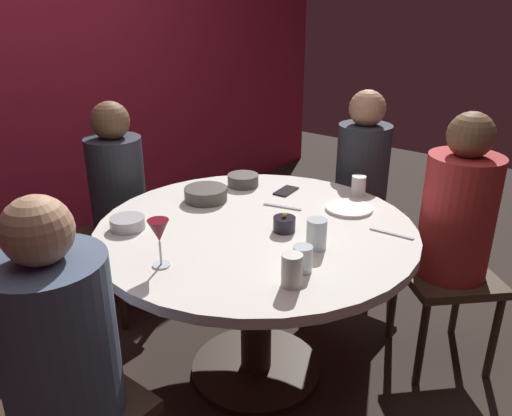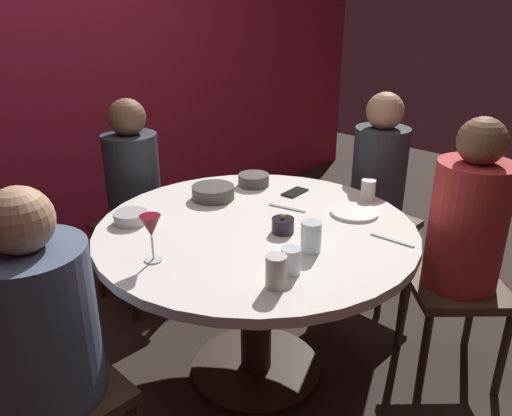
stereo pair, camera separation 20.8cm
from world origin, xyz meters
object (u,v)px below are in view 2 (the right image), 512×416
(cell_phone, at_px, (295,192))
(cup_by_right_diner, at_px, (311,237))
(seated_diner_front_right, at_px, (467,227))
(cup_by_left_diner, at_px, (291,261))
(seated_diner_right, at_px, (379,177))
(bowl_small_white, at_px, (213,192))
(cup_center_front, at_px, (368,190))
(seated_diner_back, at_px, (133,182))
(wine_glass, at_px, (151,228))
(candle_holder, at_px, (283,225))
(bowl_salad_center, at_px, (254,180))
(seated_diner_left, at_px, (40,327))
(dinner_plate, at_px, (354,212))
(cup_near_candle, at_px, (276,272))
(bowl_serving_large, at_px, (131,217))
(dining_table, at_px, (256,259))

(cell_phone, distance_m, cup_by_right_diner, 0.61)
(seated_diner_front_right, relative_size, cup_by_left_diner, 12.85)
(seated_diner_right, height_order, bowl_small_white, seated_diner_right)
(seated_diner_right, distance_m, seated_diner_front_right, 0.70)
(cell_phone, relative_size, cup_center_front, 1.44)
(cell_phone, height_order, bowl_small_white, bowl_small_white)
(seated_diner_back, relative_size, seated_diner_front_right, 0.96)
(seated_diner_front_right, xyz_separation_m, wine_glass, (-1.10, 0.68, 0.14))
(candle_holder, distance_m, cell_phone, 0.45)
(bowl_salad_center, distance_m, cup_by_right_diner, 0.75)
(bowl_salad_center, distance_m, cup_by_left_diner, 0.89)
(seated_diner_back, relative_size, seated_diner_right, 0.98)
(seated_diner_left, height_order, dinner_plate, seated_diner_left)
(dinner_plate, distance_m, cup_near_candle, 0.71)
(seated_diner_left, height_order, cup_by_right_diner, seated_diner_left)
(cup_near_candle, bearing_deg, cup_by_right_diner, 15.92)
(cell_phone, bearing_deg, dinner_plate, 171.66)
(cell_phone, xyz_separation_m, bowl_serving_large, (-0.75, 0.27, 0.02))
(seated_diner_back, relative_size, wine_glass, 6.58)
(seated_diner_right, xyz_separation_m, wine_glass, (-1.42, 0.05, 0.15))
(seated_diner_left, xyz_separation_m, cup_by_left_diner, (0.73, -0.36, 0.08))
(candle_holder, bearing_deg, seated_diner_right, 7.49)
(seated_diner_right, relative_size, cup_near_candle, 10.42)
(cup_center_front, bearing_deg, cup_by_left_diner, -166.24)
(wine_glass, xyz_separation_m, cup_near_candle, (0.17, -0.44, -0.07))
(bowl_salad_center, relative_size, cup_by_right_diner, 1.33)
(cell_phone, relative_size, bowl_serving_large, 0.98)
(cup_by_right_diner, distance_m, cup_center_front, 0.61)
(seated_diner_front_right, xyz_separation_m, cell_phone, (-0.22, 0.76, 0.01))
(seated_diner_back, relative_size, bowl_small_white, 5.81)
(seated_diner_left, xyz_separation_m, wine_glass, (0.45, 0.05, 0.16))
(cup_near_candle, bearing_deg, seated_diner_left, 148.46)
(seated_diner_left, xyz_separation_m, bowl_serving_large, (0.58, 0.40, 0.05))
(seated_diner_right, bearing_deg, cup_by_right_diner, 17.36)
(cup_near_candle, distance_m, cup_by_right_diner, 0.29)
(wine_glass, bearing_deg, bowl_small_white, 28.95)
(cell_phone, height_order, cup_near_candle, cup_near_candle)
(cup_by_left_diner, bearing_deg, seated_diner_right, 17.33)
(seated_diner_front_right, height_order, cell_phone, seated_diner_front_right)
(bowl_small_white, xyz_separation_m, cup_by_left_diner, (-0.28, -0.72, 0.02))
(seated_diner_right, xyz_separation_m, cell_phone, (-0.55, 0.13, 0.03))
(seated_diner_back, bearing_deg, cup_center_front, 27.85)
(seated_diner_right, bearing_deg, dining_table, 0.00)
(seated_diner_back, xyz_separation_m, cup_near_candle, (-0.30, -1.30, 0.09))
(cup_near_candle, bearing_deg, candle_holder, 38.41)
(seated_diner_left, xyz_separation_m, seated_diner_right, (1.87, -0.00, 0.01))
(wine_glass, bearing_deg, seated_diner_back, 61.27)
(cell_phone, bearing_deg, wine_glass, 88.68)
(cup_by_left_diner, distance_m, cup_by_right_diner, 0.19)
(dinner_plate, distance_m, cell_phone, 0.35)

